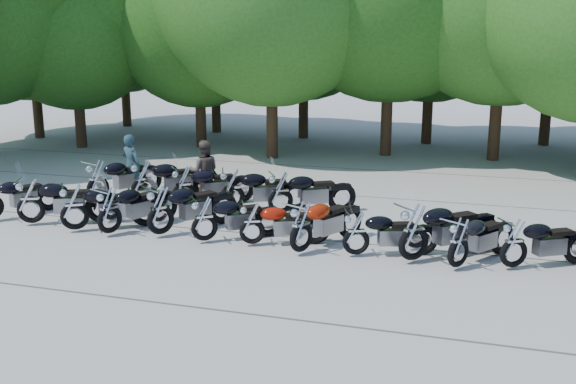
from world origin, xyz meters
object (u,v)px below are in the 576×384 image
(motorcycle_1, at_px, (30,199))
(motorcycle_11, at_px, (514,242))
(motorcycle_2, at_px, (74,206))
(motorcycle_9, at_px, (414,230))
(rider_1, at_px, (204,171))
(motorcycle_3, at_px, (109,209))
(motorcycle_8, at_px, (356,231))
(motorcycle_6, at_px, (252,222))
(motorcycle_14, at_px, (97,179))
(motorcycle_5, at_px, (204,218))
(motorcycle_18, at_px, (280,191))
(motorcycle_15, at_px, (143,180))
(motorcycle_16, at_px, (184,185))
(motorcycle_4, at_px, (160,209))
(motorcycle_17, at_px, (232,188))
(motorcycle_7, at_px, (301,225))
(motorcycle_10, at_px, (459,241))
(rider_0, at_px, (131,165))

(motorcycle_1, height_order, motorcycle_11, motorcycle_1)
(motorcycle_1, distance_m, motorcycle_2, 1.40)
(motorcycle_9, bearing_deg, rider_1, 17.34)
(motorcycle_3, height_order, motorcycle_8, motorcycle_3)
(motorcycle_6, distance_m, motorcycle_14, 6.04)
(motorcycle_5, bearing_deg, motorcycle_18, -56.54)
(motorcycle_8, bearing_deg, rider_1, 32.77)
(motorcycle_5, distance_m, motorcycle_15, 4.15)
(motorcycle_6, relative_size, motorcycle_16, 0.87)
(motorcycle_2, relative_size, motorcycle_4, 0.96)
(motorcycle_4, distance_m, motorcycle_18, 3.38)
(motorcycle_3, relative_size, motorcycle_17, 0.98)
(motorcycle_6, height_order, motorcycle_8, motorcycle_8)
(motorcycle_3, height_order, motorcycle_17, motorcycle_17)
(motorcycle_17, xyz_separation_m, motorcycle_18, (1.36, 0.00, -0.00))
(motorcycle_4, xyz_separation_m, motorcycle_18, (2.16, 2.60, -0.03))
(motorcycle_8, xyz_separation_m, motorcycle_17, (-3.92, 2.72, 0.09))
(motorcycle_7, bearing_deg, motorcycle_10, -152.83)
(motorcycle_5, distance_m, motorcycle_8, 3.53)
(motorcycle_6, xyz_separation_m, motorcycle_10, (4.55, -0.25, 0.04))
(motorcycle_4, bearing_deg, motorcycle_3, 45.50)
(motorcycle_2, xyz_separation_m, motorcycle_4, (2.17, 0.25, 0.03))
(motorcycle_18, bearing_deg, motorcycle_10, -152.66)
(motorcycle_5, relative_size, motorcycle_10, 1.00)
(motorcycle_10, xyz_separation_m, motorcycle_14, (-10.07, 2.70, 0.08))
(motorcycle_6, height_order, motorcycle_15, motorcycle_15)
(motorcycle_9, relative_size, motorcycle_18, 1.08)
(motorcycle_16, distance_m, motorcycle_17, 1.42)
(motorcycle_15, bearing_deg, motorcycle_16, -132.27)
(motorcycle_3, xyz_separation_m, rider_1, (0.83, 3.70, 0.23))
(motorcycle_10, height_order, rider_0, rider_0)
(motorcycle_8, bearing_deg, motorcycle_2, 68.80)
(motorcycle_6, bearing_deg, motorcycle_14, 42.22)
(motorcycle_8, distance_m, motorcycle_17, 4.77)
(motorcycle_3, distance_m, motorcycle_5, 2.41)
(motorcycle_10, bearing_deg, motorcycle_9, 25.07)
(motorcycle_1, height_order, motorcycle_4, motorcycle_4)
(motorcycle_3, distance_m, motorcycle_6, 3.54)
(motorcycle_10, distance_m, rider_1, 8.16)
(motorcycle_7, relative_size, motorcycle_11, 1.10)
(motorcycle_18, height_order, rider_0, rider_0)
(motorcycle_7, relative_size, motorcycle_16, 1.00)
(motorcycle_6, distance_m, motorcycle_17, 3.06)
(motorcycle_2, bearing_deg, motorcycle_1, 47.43)
(motorcycle_6, bearing_deg, rider_1, 13.88)
(motorcycle_1, xyz_separation_m, motorcycle_11, (11.51, 0.09, -0.08))
(motorcycle_18, bearing_deg, motorcycle_15, 58.43)
(motorcycle_2, bearing_deg, motorcycle_18, -91.80)
(motorcycle_3, relative_size, motorcycle_14, 0.94)
(motorcycle_18, distance_m, rider_0, 4.98)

